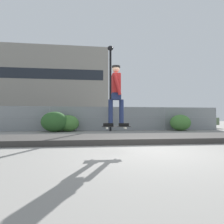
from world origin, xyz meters
TOP-DOWN VIEW (x-y plane):
  - ground_plane at (0.00, 0.00)m, footprint 120.00×120.00m
  - gravel_berm at (0.00, 2.55)m, footprint 11.32×2.62m
  - skateboard at (-0.81, 0.11)m, footprint 0.80×0.21m
  - skater at (-0.81, 0.11)m, footprint 0.72×0.58m
  - chain_fence at (0.00, 9.30)m, footprint 18.08×0.06m
  - street_lamp at (0.04, 8.77)m, footprint 0.44×0.44m
  - parked_car_near at (-4.56, 11.99)m, footprint 4.44×2.03m
  - parked_car_mid at (1.79, 12.05)m, footprint 4.55×2.25m
  - parked_car_far at (8.62, 12.29)m, footprint 4.49×2.12m
  - library_building at (-12.73, 46.79)m, footprint 31.75×13.86m
  - shrub_left at (-3.95, 8.29)m, footprint 1.83×1.50m
  - shrub_center at (-3.05, 8.61)m, footprint 1.53×1.25m
  - shrub_right at (5.44, 8.50)m, footprint 1.60×1.31m

SIDE VIEW (x-z plane):
  - ground_plane at x=0.00m, z-range 0.00..0.00m
  - gravel_berm at x=0.00m, z-range 0.00..0.20m
  - shrub_center at x=-3.05m, z-range 0.00..1.18m
  - shrub_right at x=5.44m, z-range 0.00..1.23m
  - skateboard at x=-0.81m, z-range 0.66..0.73m
  - shrub_left at x=-3.95m, z-range 0.00..1.42m
  - parked_car_near at x=-4.56m, z-range 0.01..1.67m
  - parked_car_mid at x=1.79m, z-range 0.01..1.67m
  - parked_car_far at x=8.62m, z-range 0.01..1.67m
  - chain_fence at x=0.00m, z-range 0.01..1.86m
  - skater at x=-0.81m, z-range 0.82..2.55m
  - street_lamp at x=0.04m, z-range 0.82..7.28m
  - library_building at x=-12.73m, z-range 0.00..18.62m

